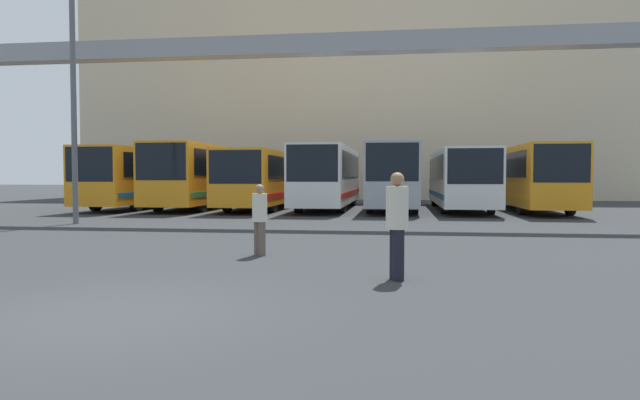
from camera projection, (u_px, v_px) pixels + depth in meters
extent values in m
plane|color=#2D3033|center=(102.00, 317.00, 7.10)|extent=(200.00, 200.00, 0.00)
cube|color=beige|center=(354.00, 101.00, 48.03)|extent=(42.63, 12.00, 16.11)
cube|color=gray|center=(300.00, 46.00, 21.19)|extent=(28.21, 0.80, 0.70)
cube|color=orange|center=(144.00, 176.00, 31.39)|extent=(2.49, 11.25, 2.84)
cube|color=black|center=(89.00, 164.00, 25.82)|extent=(2.29, 0.06, 1.59)
cube|color=black|center=(144.00, 166.00, 31.37)|extent=(2.52, 9.56, 1.19)
cube|color=#1966B2|center=(144.00, 192.00, 31.43)|extent=(2.52, 10.68, 0.24)
cylinder|color=black|center=(96.00, 200.00, 28.47)|extent=(0.28, 1.06, 1.06)
cylinder|color=black|center=(137.00, 201.00, 28.18)|extent=(0.28, 1.06, 1.06)
cylinder|color=black|center=(150.00, 196.00, 34.71)|extent=(0.28, 1.06, 1.06)
cylinder|color=black|center=(184.00, 196.00, 34.42)|extent=(0.28, 1.06, 1.06)
cube|color=orange|center=(200.00, 174.00, 30.39)|extent=(2.56, 10.15, 2.99)
cube|color=black|center=(161.00, 161.00, 25.36)|extent=(2.35, 0.06, 1.68)
cube|color=black|center=(200.00, 164.00, 30.36)|extent=(2.59, 8.63, 1.26)
cube|color=#268C4C|center=(200.00, 192.00, 30.43)|extent=(2.59, 9.64, 0.24)
cylinder|color=black|center=(158.00, 202.00, 27.78)|extent=(0.28, 0.94, 0.94)
cylinder|color=black|center=(202.00, 203.00, 27.48)|extent=(0.28, 0.94, 0.94)
cylinder|color=black|center=(198.00, 198.00, 33.41)|extent=(0.28, 0.94, 0.94)
cylinder|color=black|center=(235.00, 198.00, 33.11)|extent=(0.28, 0.94, 0.94)
cube|color=orange|center=(265.00, 178.00, 30.59)|extent=(2.58, 11.48, 2.64)
cube|color=black|center=(235.00, 167.00, 24.91)|extent=(2.37, 0.06, 1.48)
cube|color=black|center=(265.00, 169.00, 30.57)|extent=(2.61, 9.76, 1.11)
cube|color=red|center=(265.00, 193.00, 30.63)|extent=(2.61, 10.91, 0.24)
cylinder|color=black|center=(227.00, 201.00, 27.61)|extent=(0.28, 1.08, 1.08)
cylinder|color=black|center=(273.00, 201.00, 27.31)|extent=(0.28, 1.08, 1.08)
cylinder|color=black|center=(259.00, 196.00, 33.98)|extent=(0.28, 1.08, 1.08)
cylinder|color=black|center=(296.00, 197.00, 33.67)|extent=(0.28, 1.08, 1.08)
cube|color=silver|center=(329.00, 176.00, 30.35)|extent=(2.44, 11.92, 2.86)
cube|color=black|center=(312.00, 163.00, 24.44)|extent=(2.24, 0.06, 1.60)
cube|color=black|center=(329.00, 166.00, 30.33)|extent=(2.47, 10.14, 1.20)
cube|color=red|center=(329.00, 193.00, 30.39)|extent=(2.47, 11.33, 0.24)
cylinder|color=black|center=(298.00, 202.00, 27.24)|extent=(0.28, 1.06, 1.06)
cylinder|color=black|center=(342.00, 202.00, 26.95)|extent=(0.28, 1.06, 1.06)
cylinder|color=black|center=(318.00, 197.00, 33.85)|extent=(0.28, 1.06, 1.06)
cylinder|color=black|center=(353.00, 197.00, 33.56)|extent=(0.28, 1.06, 1.06)
cube|color=#999EA5|center=(393.00, 175.00, 29.61)|extent=(2.42, 11.37, 2.91)
cube|color=black|center=(392.00, 162.00, 23.98)|extent=(2.22, 0.06, 1.63)
cube|color=black|center=(393.00, 165.00, 29.59)|extent=(2.45, 9.66, 1.22)
cube|color=orange|center=(393.00, 193.00, 29.65)|extent=(2.45, 10.80, 0.24)
cylinder|color=black|center=(370.00, 202.00, 26.65)|extent=(0.28, 1.09, 1.09)
cylinder|color=black|center=(415.00, 202.00, 26.37)|extent=(0.28, 1.09, 1.09)
cylinder|color=black|center=(375.00, 197.00, 32.96)|extent=(0.28, 1.09, 1.09)
cylinder|color=black|center=(412.00, 197.00, 32.67)|extent=(0.28, 1.09, 1.09)
cube|color=silver|center=(460.00, 178.00, 29.42)|extent=(2.46, 11.91, 2.66)
cube|color=black|center=(475.00, 166.00, 23.53)|extent=(2.26, 0.06, 1.49)
cube|color=black|center=(460.00, 168.00, 29.40)|extent=(2.49, 10.12, 1.12)
cube|color=#1966B2|center=(459.00, 194.00, 29.46)|extent=(2.49, 11.31, 0.24)
cylinder|color=black|center=(443.00, 204.00, 26.32)|extent=(0.28, 0.94, 0.94)
cylinder|color=black|center=(491.00, 204.00, 26.03)|extent=(0.28, 0.94, 0.94)
cylinder|color=black|center=(434.00, 198.00, 32.92)|extent=(0.28, 0.94, 0.94)
cylinder|color=black|center=(472.00, 198.00, 32.63)|extent=(0.28, 0.94, 0.94)
cube|color=orange|center=(530.00, 176.00, 28.54)|extent=(2.42, 11.05, 2.81)
cube|color=black|center=(562.00, 163.00, 23.06)|extent=(2.22, 0.06, 1.58)
cube|color=black|center=(530.00, 166.00, 28.52)|extent=(2.45, 9.39, 1.18)
cube|color=orange|center=(530.00, 194.00, 28.57)|extent=(2.45, 10.50, 0.24)
cylinder|color=black|center=(521.00, 203.00, 25.67)|extent=(0.28, 1.07, 1.07)
cylinder|color=black|center=(570.00, 203.00, 25.38)|extent=(0.28, 1.07, 1.07)
cylinder|color=black|center=(498.00, 198.00, 31.79)|extent=(0.28, 1.07, 1.07)
cylinder|color=black|center=(537.00, 198.00, 31.51)|extent=(0.28, 1.07, 1.07)
cylinder|color=brown|center=(258.00, 238.00, 12.62)|extent=(0.17, 0.17, 0.75)
cylinder|color=brown|center=(262.00, 239.00, 12.51)|extent=(0.17, 0.17, 0.75)
cylinder|color=beige|center=(260.00, 208.00, 12.54)|extent=(0.33, 0.33, 0.62)
sphere|color=#8C6647|center=(260.00, 189.00, 12.52)|extent=(0.20, 0.20, 0.20)
cylinder|color=black|center=(398.00, 255.00, 9.50)|extent=(0.20, 0.20, 0.86)
cylinder|color=black|center=(395.00, 254.00, 9.67)|extent=(0.20, 0.20, 0.86)
cylinder|color=beige|center=(397.00, 208.00, 9.55)|extent=(0.38, 0.38, 0.72)
sphere|color=#8C6647|center=(397.00, 179.00, 9.53)|extent=(0.23, 0.23, 0.23)
cylinder|color=#595B60|center=(74.00, 109.00, 20.77)|extent=(0.20, 0.20, 8.38)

